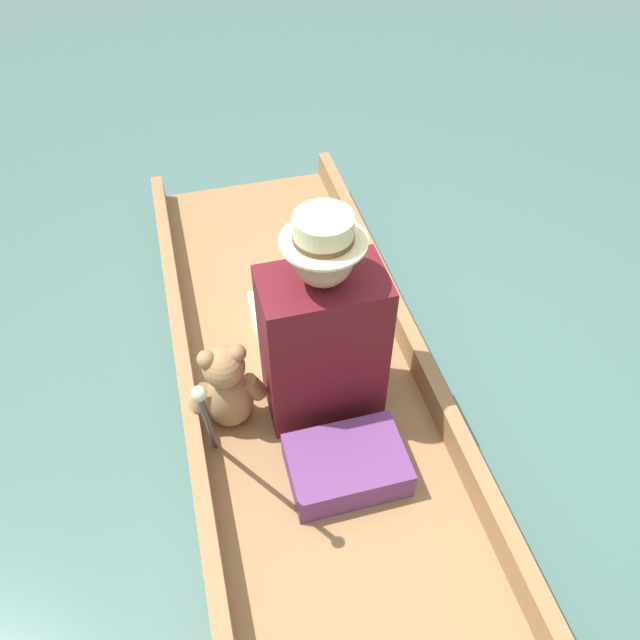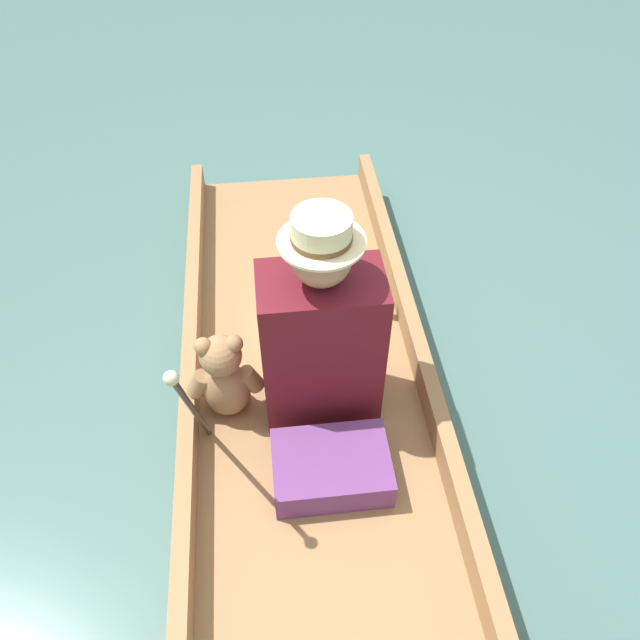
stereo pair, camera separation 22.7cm
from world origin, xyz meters
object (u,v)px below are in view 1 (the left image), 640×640
at_px(teddy_bear, 227,389).
at_px(walking_cane, 207,420).
at_px(seated_person, 318,333).
at_px(wine_glass, 367,293).

relative_size(teddy_bear, walking_cane, 0.55).
bearing_deg(walking_cane, seated_person, 39.11).
bearing_deg(seated_person, teddy_bear, -168.63).
relative_size(teddy_bear, wine_glass, 2.40).
relative_size(wine_glass, walking_cane, 0.23).
bearing_deg(teddy_bear, walking_cane, -105.36).
bearing_deg(walking_cane, teddy_bear, 74.64).
height_order(teddy_bear, walking_cane, walking_cane).
xyz_separation_m(teddy_bear, walking_cane, (-0.08, -0.30, 0.26)).
height_order(seated_person, walking_cane, seated_person).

